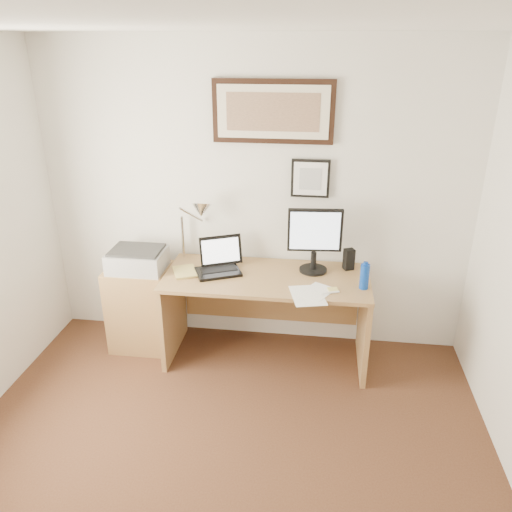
% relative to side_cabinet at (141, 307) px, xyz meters
% --- Properties ---
extents(ceiling, '(4.00, 4.00, 0.00)m').
position_rel_side_cabinet_xyz_m(ceiling, '(0.92, -1.68, 2.13)').
color(ceiling, white).
rests_on(ceiling, ground).
extents(wall_back, '(3.50, 0.02, 2.50)m').
position_rel_side_cabinet_xyz_m(wall_back, '(0.92, 0.32, 0.89)').
color(wall_back, white).
rests_on(wall_back, ground).
extents(side_cabinet, '(0.50, 0.40, 0.73)m').
position_rel_side_cabinet_xyz_m(side_cabinet, '(0.00, 0.00, 0.00)').
color(side_cabinet, olive).
rests_on(side_cabinet, floor).
extents(water_bottle, '(0.07, 0.07, 0.19)m').
position_rel_side_cabinet_xyz_m(water_bottle, '(1.81, -0.16, 0.48)').
color(water_bottle, '#0C3AA5').
rests_on(water_bottle, desk).
extents(bottle_cap, '(0.03, 0.03, 0.02)m').
position_rel_side_cabinet_xyz_m(bottle_cap, '(1.81, -0.16, 0.59)').
color(bottle_cap, '#0C3AA5').
rests_on(bottle_cap, water_bottle).
extents(speaker, '(0.10, 0.09, 0.17)m').
position_rel_side_cabinet_xyz_m(speaker, '(1.71, 0.17, 0.47)').
color(speaker, black).
rests_on(speaker, desk).
extents(paper_sheet_a, '(0.30, 0.37, 0.00)m').
position_rel_side_cabinet_xyz_m(paper_sheet_a, '(1.40, -0.33, 0.39)').
color(paper_sheet_a, white).
rests_on(paper_sheet_a, desk).
extents(paper_sheet_b, '(0.29, 0.32, 0.00)m').
position_rel_side_cabinet_xyz_m(paper_sheet_b, '(1.47, -0.27, 0.39)').
color(paper_sheet_b, white).
rests_on(paper_sheet_b, desk).
extents(sticky_pad, '(0.09, 0.09, 0.01)m').
position_rel_side_cabinet_xyz_m(sticky_pad, '(1.58, -0.23, 0.39)').
color(sticky_pad, '#DBC967').
rests_on(sticky_pad, desk).
extents(marker_pen, '(0.14, 0.06, 0.02)m').
position_rel_side_cabinet_xyz_m(marker_pen, '(1.56, -0.28, 0.39)').
color(marker_pen, white).
rests_on(marker_pen, desk).
extents(book, '(0.25, 0.29, 0.02)m').
position_rel_side_cabinet_xyz_m(book, '(0.35, -0.11, 0.39)').
color(book, tan).
rests_on(book, desk).
extents(desk, '(1.60, 0.70, 0.75)m').
position_rel_side_cabinet_xyz_m(desk, '(1.07, 0.04, 0.15)').
color(desk, olive).
rests_on(desk, floor).
extents(laptop, '(0.41, 0.42, 0.26)m').
position_rel_side_cabinet_xyz_m(laptop, '(0.68, -0.00, 0.44)').
color(laptop, black).
rests_on(laptop, desk).
extents(lcd_monitor, '(0.42, 0.22, 0.52)m').
position_rel_side_cabinet_xyz_m(lcd_monitor, '(1.43, 0.09, 0.68)').
color(lcd_monitor, black).
rests_on(lcd_monitor, desk).
extents(printer, '(0.44, 0.34, 0.18)m').
position_rel_side_cabinet_xyz_m(printer, '(0.02, -0.02, 0.45)').
color(printer, '#A2A2A5').
rests_on(printer, side_cabinet).
extents(desk_lamp, '(0.29, 0.27, 0.53)m').
position_rel_side_cabinet_xyz_m(desk_lamp, '(0.51, 0.13, 0.82)').
color(desk_lamp, silver).
rests_on(desk_lamp, desk).
extents(picture_large, '(0.92, 0.04, 0.47)m').
position_rel_side_cabinet_xyz_m(picture_large, '(1.07, 0.29, 1.59)').
color(picture_large, black).
rests_on(picture_large, wall_back).
extents(picture_small, '(0.30, 0.03, 0.30)m').
position_rel_side_cabinet_xyz_m(picture_small, '(1.37, 0.29, 1.09)').
color(picture_small, black).
rests_on(picture_small, wall_back).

